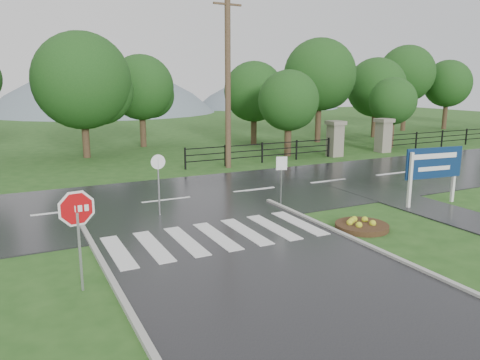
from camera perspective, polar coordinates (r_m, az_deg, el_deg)
ground at (r=10.44m, az=8.68°, el=-15.07°), size 120.00×120.00×0.00m
main_road at (r=18.96m, az=-8.97°, el=-2.53°), size 90.00×8.00×0.04m
walkway at (r=18.72m, az=23.12°, el=-3.57°), size 2.20×11.00×0.04m
crosswalk at (r=14.45m, az=-2.86°, el=-6.83°), size 6.50×2.80×0.02m
pillar_west at (r=30.12m, az=11.52°, el=5.06°), size 1.00×1.00×2.24m
pillar_east at (r=32.72m, az=17.08°, el=5.32°), size 1.00×1.00×2.24m
fence_west at (r=27.28m, az=2.73°, el=3.62°), size 9.58×0.08×1.20m
hills at (r=75.84m, az=-18.84°, el=-4.07°), size 102.00×48.00×48.00m
treeline at (r=32.53m, az=-14.84°, el=3.32°), size 83.20×5.20×10.00m
stop_sign at (r=11.05m, az=-19.23°, el=-4.28°), size 1.11×0.18×2.50m
estate_billboard at (r=19.27m, az=22.55°, el=1.62°), size 2.56×0.36×2.25m
flower_bed at (r=15.74m, az=14.63°, el=-5.36°), size 1.72×1.72×0.34m
reg_sign_small at (r=17.89m, az=5.07°, el=1.18°), size 0.40×0.16×1.90m
reg_sign_round at (r=16.58m, az=-9.91°, el=0.31°), size 0.52×0.06×2.22m
utility_pole_east at (r=25.43m, az=-1.49°, el=12.05°), size 1.65×0.31×9.28m
entrance_tree_left at (r=29.68m, az=5.95°, el=9.59°), size 3.78×3.78×5.39m
entrance_tree_right at (r=35.11m, az=18.14°, el=9.08°), size 3.31×3.31×4.94m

